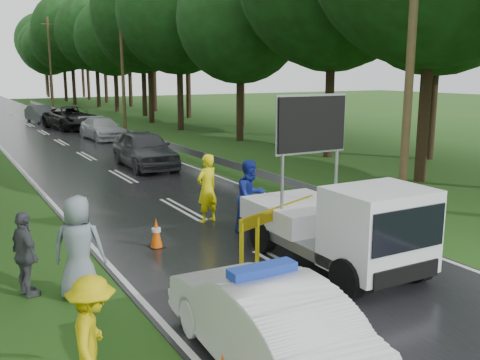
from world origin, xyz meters
TOP-DOWN VIEW (x-y plane):
  - ground at (0.00, 0.00)m, footprint 160.00×160.00m
  - road at (0.00, 30.00)m, footprint 7.00×140.00m
  - guardrail at (3.70, 29.67)m, footprint 0.12×60.06m
  - utility_pole_near at (5.20, 2.00)m, footprint 1.40×0.24m
  - utility_pole_mid at (5.20, 28.00)m, footprint 1.40×0.24m
  - utility_pole_far at (5.20, 54.00)m, footprint 1.40×0.24m
  - police_sedan at (-2.54, -2.74)m, footprint 1.65×4.22m
  - work_truck at (0.97, -0.33)m, footprint 2.11×4.62m
  - barrier at (0.25, 1.00)m, footprint 2.70×1.12m
  - officer at (0.07, 4.38)m, footprint 0.82×0.65m
  - civilian at (0.68, 3.00)m, footprint 1.07×0.91m
  - bystander_left at (-4.87, -2.39)m, footprint 0.93×1.23m
  - bystander_mid at (-5.14, 1.50)m, footprint 0.64×1.04m
  - bystander_right at (-4.28, 0.92)m, footprint 1.15×1.01m
  - queue_car_first at (1.53, 13.62)m, footprint 2.10×4.90m
  - queue_car_second at (2.60, 24.40)m, footprint 2.15×4.74m
  - queue_car_third at (2.24, 31.29)m, footprint 3.50×6.21m
  - queue_car_fourth at (1.24, 38.01)m, footprint 2.09×4.48m
  - cone_center at (0.21, 1.90)m, footprint 0.32×0.32m
  - cone_far at (0.99, 3.80)m, footprint 0.37×0.37m
  - cone_left_mid at (-2.00, 2.94)m, footprint 0.36×0.36m
  - cone_right at (3.40, 1.54)m, footprint 0.34×0.34m

SIDE VIEW (x-z plane):
  - ground at x=0.00m, z-range 0.00..0.00m
  - road at x=0.00m, z-range 0.00..0.02m
  - cone_center at x=0.21m, z-range -0.01..0.66m
  - cone_right at x=3.40m, z-range -0.01..0.70m
  - cone_left_mid at x=-2.00m, z-range -0.01..0.74m
  - cone_far at x=0.99m, z-range -0.01..0.78m
  - guardrail at x=3.70m, z-range 0.20..0.90m
  - queue_car_second at x=2.60m, z-range 0.00..1.35m
  - police_sedan at x=-2.54m, z-range -0.06..1.44m
  - queue_car_fourth at x=1.24m, z-range 0.00..1.42m
  - queue_car_third at x=2.24m, z-range 0.00..1.64m
  - queue_car_first at x=1.53m, z-range 0.00..1.65m
  - bystander_mid at x=-5.14m, z-range 0.00..1.66m
  - bystander_left at x=-4.87m, z-range 0.00..1.68m
  - barrier at x=0.25m, z-range 0.30..1.50m
  - civilian at x=0.68m, z-range 0.00..1.93m
  - officer at x=0.07m, z-range 0.00..1.95m
  - bystander_right at x=-4.28m, z-range 0.00..1.98m
  - work_truck at x=0.97m, z-range -0.84..2.82m
  - utility_pole_near at x=5.20m, z-range 0.06..10.06m
  - utility_pole_mid at x=5.20m, z-range 0.06..10.06m
  - utility_pole_far at x=5.20m, z-range 0.06..10.06m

